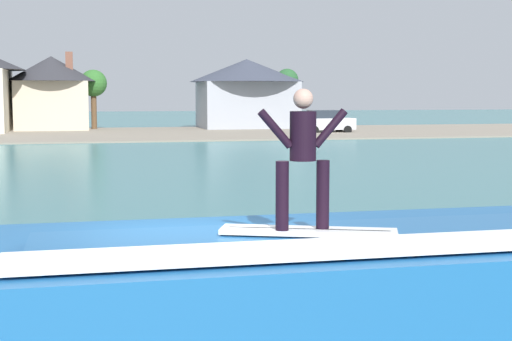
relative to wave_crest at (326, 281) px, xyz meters
The scene contains 10 objects.
ground_plane 2.03m from the wave_crest, 160.96° to the left, with size 260.00×260.00×0.00m, color #377175.
wave_crest is the anchor object (origin of this frame).
surfboard 1.04m from the wave_crest, 127.11° to the right, with size 2.16×1.20×0.06m.
surfer 1.92m from the wave_crest, 131.39° to the right, with size 1.12×0.32×1.70m.
shoreline_bank 49.60m from the wave_crest, 92.09° to the left, with size 120.00×20.22×0.11m.
car_far_shore 50.27m from the wave_crest, 71.61° to the left, with size 4.22×2.28×1.86m.
house_gabled_white 58.14m from the wave_crest, 78.73° to the left, with size 10.37×10.37×6.28m.
house_small_cottage 57.27m from the wave_crest, 95.72° to the left, with size 7.47×7.47×6.69m.
tree_tall_bare 57.50m from the wave_crest, 92.22° to the left, with size 2.34×2.34×5.26m.
tree_short_bushy 57.99m from the wave_crest, 75.14° to the left, with size 2.08×2.08×5.42m.
Camera 1 is at (-1.24, -9.74, 3.11)m, focal length 52.16 mm.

